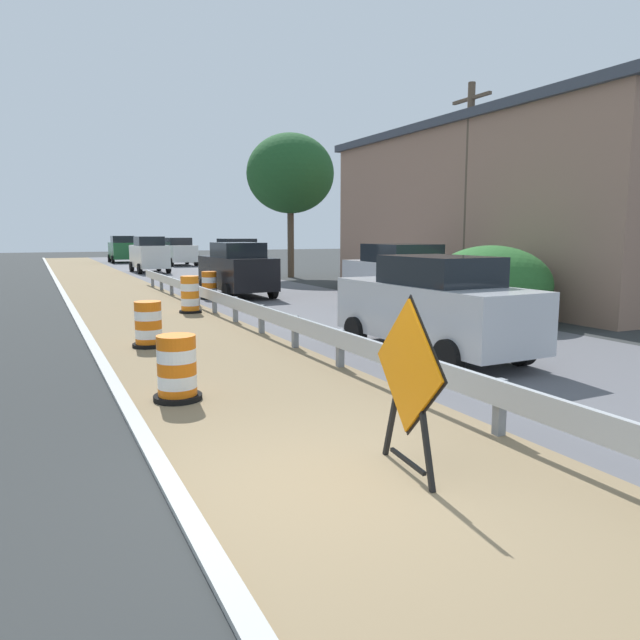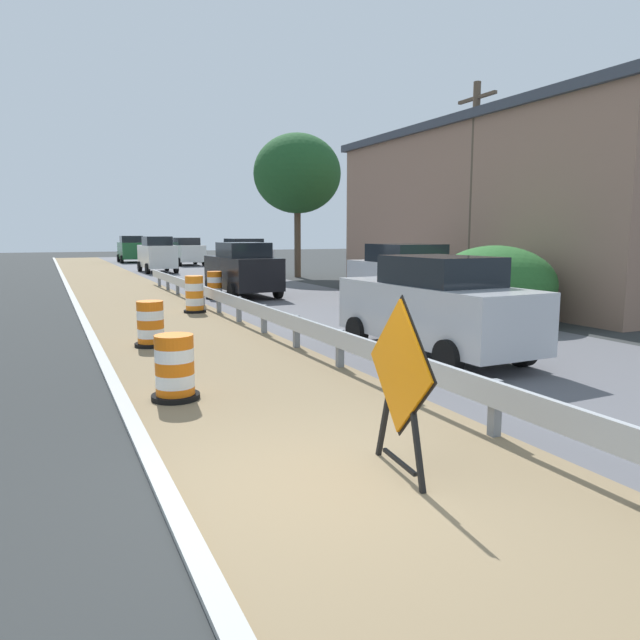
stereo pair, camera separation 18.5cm
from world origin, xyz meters
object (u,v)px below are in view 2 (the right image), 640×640
(traffic_barrel_nearest, at_px, (175,371))
(traffic_barrel_far, at_px, (215,287))
(traffic_barrel_mid, at_px, (195,296))
(car_distant_b, at_px, (157,255))
(warning_sign_diamond, at_px, (400,376))
(traffic_barrel_close, at_px, (151,326))
(car_mid_far_lane, at_px, (245,258))
(car_trailing_near_lane, at_px, (187,252))
(car_distant_a, at_px, (408,278))
(utility_pole_near, at_px, (473,192))
(car_lead_near_lane, at_px, (131,249))
(car_lead_far_lane, at_px, (435,306))
(car_trailing_far_lane, at_px, (243,269))

(traffic_barrel_nearest, distance_m, traffic_barrel_far, 13.79)
(traffic_barrel_nearest, relative_size, traffic_barrel_mid, 0.85)
(car_distant_b, bearing_deg, warning_sign_diamond, 173.13)
(traffic_barrel_close, xyz_separation_m, traffic_barrel_mid, (2.16, 5.18, 0.07))
(car_mid_far_lane, height_order, car_distant_b, car_distant_b)
(car_trailing_near_lane, relative_size, car_mid_far_lane, 1.04)
(traffic_barrel_far, xyz_separation_m, car_distant_a, (4.53, -6.14, 0.59))
(car_distant_b, bearing_deg, utility_pole_near, -164.91)
(car_trailing_near_lane, bearing_deg, traffic_barrel_mid, -12.94)
(warning_sign_diamond, bearing_deg, traffic_barrel_far, -92.34)
(traffic_barrel_far, height_order, car_distant_b, car_distant_b)
(car_lead_near_lane, relative_size, car_mid_far_lane, 1.07)
(car_lead_far_lane, relative_size, car_distant_b, 1.14)
(warning_sign_diamond, relative_size, traffic_barrel_far, 1.79)
(traffic_barrel_far, relative_size, car_lead_near_lane, 0.24)
(car_trailing_near_lane, distance_m, car_distant_a, 30.37)
(car_lead_near_lane, bearing_deg, car_mid_far_lane, -170.38)
(traffic_barrel_far, distance_m, car_lead_near_lane, 30.88)
(car_trailing_near_lane, height_order, car_distant_a, car_distant_a)
(warning_sign_diamond, relative_size, car_distant_b, 0.44)
(car_lead_near_lane, bearing_deg, car_distant_a, -173.67)
(traffic_barrel_nearest, height_order, traffic_barrel_mid, traffic_barrel_mid)
(car_trailing_far_lane, bearing_deg, car_trailing_near_lane, -9.32)
(car_lead_far_lane, bearing_deg, car_distant_a, -30.44)
(car_lead_near_lane, height_order, car_distant_b, car_distant_b)
(car_lead_near_lane, distance_m, utility_pole_near, 37.20)
(car_lead_far_lane, xyz_separation_m, car_distant_a, (3.26, 5.98, 0.05))
(warning_sign_diamond, relative_size, car_trailing_far_lane, 0.42)
(warning_sign_diamond, bearing_deg, car_trailing_near_lane, -93.16)
(car_lead_far_lane, bearing_deg, car_lead_near_lane, -1.52)
(warning_sign_diamond, xyz_separation_m, traffic_barrel_nearest, (-1.52, 3.74, -0.59))
(car_mid_far_lane, distance_m, car_distant_b, 7.81)
(car_lead_far_lane, relative_size, car_distant_a, 1.02)
(car_trailing_near_lane, bearing_deg, traffic_barrel_nearest, -13.64)
(car_trailing_far_lane, bearing_deg, car_distant_a, -156.06)
(warning_sign_diamond, bearing_deg, car_trailing_far_lane, -96.10)
(traffic_barrel_far, xyz_separation_m, car_distant_b, (0.75, 16.67, 0.65))
(traffic_barrel_nearest, distance_m, car_trailing_near_lane, 38.33)
(traffic_barrel_mid, distance_m, utility_pole_near, 9.71)
(car_lead_far_lane, distance_m, car_distant_b, 28.78)
(traffic_barrel_far, xyz_separation_m, car_mid_far_lane, (4.27, 9.70, 0.61))
(car_distant_a, bearing_deg, utility_pole_near, 99.14)
(traffic_barrel_close, height_order, car_distant_b, car_distant_b)
(traffic_barrel_mid, relative_size, car_mid_far_lane, 0.28)
(traffic_barrel_nearest, xyz_separation_m, car_lead_near_lane, (5.13, 44.02, 0.68))
(car_lead_near_lane, height_order, car_lead_far_lane, car_lead_near_lane)
(car_distant_a, distance_m, car_distant_b, 23.12)
(traffic_barrel_far, xyz_separation_m, car_lead_near_lane, (1.03, 30.85, 0.64))
(car_trailing_near_lane, xyz_separation_m, utility_pole_near, (3.00, -29.95, 2.75))
(traffic_barrel_close, bearing_deg, traffic_barrel_nearest, -94.67)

